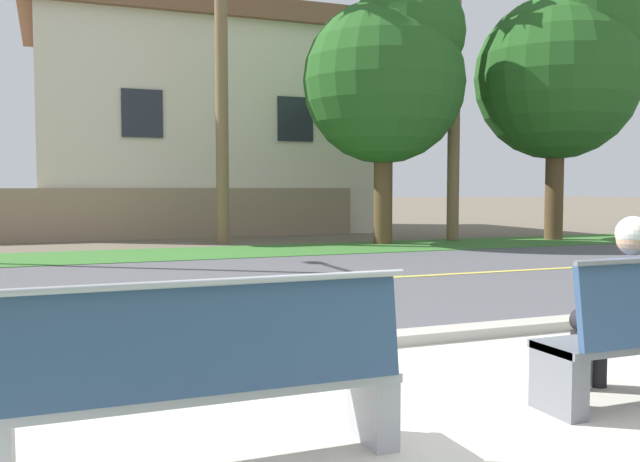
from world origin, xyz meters
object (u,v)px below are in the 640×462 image
shade_tree_far_left (390,70)px  shade_tree_left (563,66)px  bench_left (206,383)px  seated_person_blue (620,301)px

shade_tree_far_left → shade_tree_left: size_ratio=0.93×
bench_left → shade_tree_far_left: shade_tree_far_left is taller
shade_tree_far_left → bench_left: bearing=-120.9°
bench_left → seated_person_blue: bearing=3.5°
seated_person_blue → shade_tree_left: bearing=50.9°
shade_tree_left → bench_left: bearing=-136.3°
seated_person_blue → shade_tree_left: (9.34, 11.47, 3.98)m
shade_tree_far_left → shade_tree_left: (4.92, -0.48, 0.34)m
bench_left → shade_tree_left: size_ratio=0.29×
shade_tree_far_left → shade_tree_left: shade_tree_left is taller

